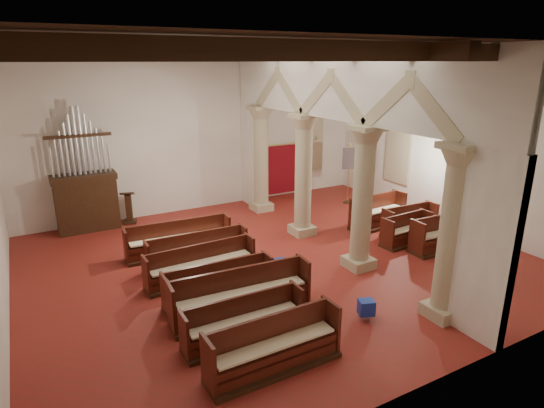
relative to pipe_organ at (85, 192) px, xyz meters
The scene contains 30 objects.
floor 7.24m from the pipe_organ, 50.71° to the right, with size 14.00×14.00×0.00m, color maroon.
ceiling 8.48m from the pipe_organ, 50.71° to the right, with size 14.00×14.00×0.00m, color black.
wall_back 4.81m from the pipe_organ, ahead, with size 14.00×0.02×6.00m, color white.
wall_front 12.46m from the pipe_organ, 68.63° to the right, with size 14.00×0.02×6.00m, color white.
wall_right 12.85m from the pipe_organ, 25.56° to the right, with size 0.02×12.00×6.00m, color white.
ceiling_beams 8.38m from the pipe_organ, 50.71° to the right, with size 13.80×11.80×0.30m, color #342010, non-canonical shape.
arcade 8.65m from the pipe_organ, 41.12° to the right, with size 0.90×11.90×6.00m.
window_right_a 13.47m from the pipe_organ, 31.37° to the right, with size 0.03×1.00×2.20m, color #33725D.
window_right_b 11.89m from the pipe_organ, 14.65° to the right, with size 0.03×1.00×2.20m, color #33725D.
window_back 9.55m from the pipe_organ, ahead, with size 1.00×0.03×2.20m, color #33725D.
pipe_organ is the anchor object (origin of this frame).
lectern 1.64m from the pipe_organ, ahead, with size 0.59×0.62×1.23m.
dossal_curtain 8.01m from the pipe_organ, ahead, with size 1.80×0.07×2.17m.
processional_banner 10.07m from the pipe_organ, 10.91° to the right, with size 0.53×0.68×2.52m.
hymnal_box_a 10.40m from the pipe_organ, 62.88° to the right, with size 0.35×0.29×0.35m, color navy.
hymnal_box_b 7.88m from the pipe_organ, 66.64° to the right, with size 0.36×0.29×0.36m, color navy.
hymnal_box_c 7.56m from the pipe_organ, 56.31° to the right, with size 0.32×0.26×0.32m, color #151C96.
tube_heater_a 9.47m from the pipe_organ, 79.10° to the right, with size 0.10×0.10×1.04m, color white.
tube_heater_b 8.58m from the pipe_organ, 76.56° to the right, with size 0.10×0.10×1.01m, color silver.
nave_pew_0 10.01m from the pipe_organ, 78.58° to the right, with size 2.73×0.75×1.08m.
nave_pew_1 8.90m from the pipe_organ, 77.73° to the right, with size 2.66×0.69×0.98m.
nave_pew_2 8.10m from the pipe_organ, 73.69° to the right, with size 3.36×0.97×1.13m.
nave_pew_3 7.23m from the pipe_organ, 73.33° to the right, with size 2.75×0.73×0.99m.
nave_pew_4 6.04m from the pipe_organ, 69.59° to the right, with size 3.04×0.74×0.99m.
nave_pew_5 5.28m from the pipe_organ, 63.28° to the right, with size 2.96×0.70×0.96m.
nave_pew_6 4.27m from the pipe_organ, 59.56° to the right, with size 3.23×0.88×1.04m.
aisle_pew_0 11.79m from the pipe_organ, 38.14° to the right, with size 1.92×0.82×1.11m.
aisle_pew_1 10.88m from the pipe_organ, 35.93° to the right, with size 1.85×0.75×0.98m.
aisle_pew_2 11.14m from the pipe_organ, 31.86° to the right, with size 2.05×0.75×1.03m.
aisle_pew_3 10.23m from the pipe_organ, 27.57° to the right, with size 2.23×0.92×1.15m.
Camera 1 is at (-6.15, -10.71, 5.69)m, focal length 30.00 mm.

